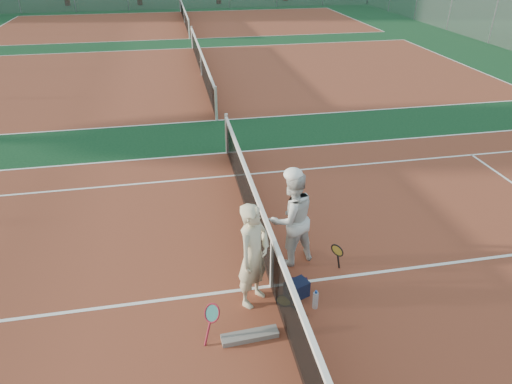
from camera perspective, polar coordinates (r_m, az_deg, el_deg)
The scene contains 16 objects.
ground at distance 7.77m, azimuth 1.94°, elevation -11.69°, with size 130.00×130.00×0.00m, color #0E341A.
court_main at distance 7.77m, azimuth 1.94°, elevation -11.68°, with size 23.77×10.97×0.01m, color brown.
court_far_a at distance 19.92m, azimuth -6.78°, elevation 14.28°, with size 23.77×10.97×0.01m, color brown.
court_far_b at distance 33.13m, azimuth -8.90°, elevation 20.12°, with size 23.77×10.97×0.01m, color brown.
net_main at distance 7.45m, azimuth 2.01°, elevation -8.73°, with size 0.10×10.98×1.02m, color black, non-canonical shape.
net_far_a at distance 19.80m, azimuth -6.87°, elevation 15.69°, with size 0.10×10.98×1.02m, color black, non-canonical shape.
net_far_b at distance 33.06m, azimuth -8.97°, elevation 20.99°, with size 0.10×10.98×1.02m, color black, non-canonical shape.
player_a at distance 6.96m, azimuth -0.31°, elevation -7.94°, with size 0.64×0.42×1.77m, color beige.
player_b at distance 7.85m, azimuth 4.44°, elevation -3.28°, with size 0.86×0.67×1.77m, color silver.
racket_red at distance 6.86m, azimuth -5.46°, elevation -15.70°, with size 0.35×0.27×0.52m, color maroon, non-canonical shape.
racket_black_held at distance 8.00m, azimuth 10.01°, elevation -8.14°, with size 0.21×0.27×0.58m, color black, non-canonical shape.
racket_spare at distance 7.48m, azimuth 3.50°, elevation -13.45°, with size 0.60×0.27×0.04m, color black, non-canonical shape.
sports_bag_navy at distance 7.52m, azimuth 5.11°, elevation -12.02°, with size 0.36×0.25×0.28m, color black.
sports_bag_purple at distance 7.61m, azimuth 5.34°, elevation -11.72°, with size 0.29×0.20×0.23m, color black.
net_cover_canvas at distance 6.93m, azimuth -0.76°, elevation -17.54°, with size 0.84×0.19×0.09m, color slate.
water_bottle at distance 7.35m, azimuth 7.44°, elevation -13.28°, with size 0.09×0.09×0.30m, color #C9E7FF.
Camera 1 is at (-1.35, -5.71, 5.09)m, focal length 32.00 mm.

